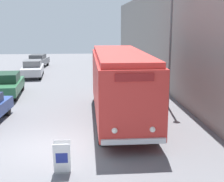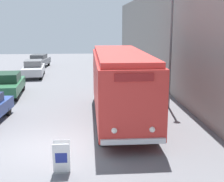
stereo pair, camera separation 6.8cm
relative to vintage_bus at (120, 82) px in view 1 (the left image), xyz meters
The scene contains 8 objects.
ground_plane 5.12m from the vintage_bus, 132.50° to the right, with size 80.00×80.00×0.00m, color slate.
building_wall_right 7.99m from the vintage_bus, 56.94° to the left, with size 0.30×60.00×7.66m.
vintage_bus is the anchor object (origin of this frame).
sign_board 6.40m from the vintage_bus, 114.03° to the right, with size 0.56×0.40×1.07m.
streetlamp 4.67m from the vintage_bus, 35.25° to the left, with size 0.36×0.36×7.30m.
parked_car_mid 9.40m from the vintage_bus, 139.73° to the left, with size 2.12×4.75×1.57m.
parked_car_far 15.35m from the vintage_bus, 115.77° to the left, with size 2.12×4.63×1.55m.
parked_car_distant 21.58m from the vintage_bus, 109.40° to the left, with size 2.19×4.73×1.45m.
Camera 1 is at (1.51, -11.90, 4.86)m, focal length 50.00 mm.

